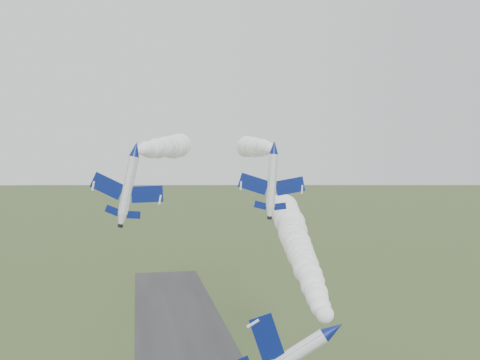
% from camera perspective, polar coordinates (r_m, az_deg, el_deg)
% --- Properties ---
extents(jet_lead, '(5.53, 11.50, 8.05)m').
position_cam_1_polar(jet_lead, '(51.12, 9.97, -15.46)').
color(jet_lead, white).
extents(smoke_trail_jet_lead, '(18.69, 68.12, 5.87)m').
position_cam_1_polar(smoke_trail_jet_lead, '(85.70, 6.02, -6.43)').
color(smoke_trail_jet_lead, white).
extents(jet_pair_left, '(10.25, 12.27, 3.50)m').
position_cam_1_polar(jet_pair_left, '(76.16, -11.10, 3.29)').
color(jet_pair_left, white).
extents(smoke_trail_jet_pair_left, '(17.83, 58.48, 5.51)m').
position_cam_1_polar(smoke_trail_jet_pair_left, '(107.84, -7.95, 3.46)').
color(smoke_trail_jet_pair_left, white).
extents(jet_pair_right, '(9.95, 11.84, 2.94)m').
position_cam_1_polar(jet_pair_right, '(79.77, 3.66, 3.53)').
color(jet_pair_right, white).
extents(smoke_trail_jet_pair_right, '(14.36, 73.41, 5.43)m').
position_cam_1_polar(smoke_trail_jet_pair_right, '(118.81, 1.52, 3.53)').
color(smoke_trail_jet_pair_right, white).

